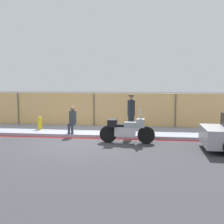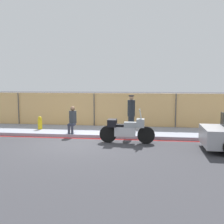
{
  "view_description": "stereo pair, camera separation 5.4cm",
  "coord_description": "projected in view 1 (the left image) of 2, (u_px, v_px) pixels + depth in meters",
  "views": [
    {
      "loc": [
        2.75,
        -10.37,
        2.52
      ],
      "look_at": [
        1.31,
        1.23,
        1.2
      ],
      "focal_mm": 42.0,
      "sensor_mm": 36.0,
      "label": 1
    },
    {
      "loc": [
        2.8,
        -10.36,
        2.52
      ],
      "look_at": [
        1.31,
        1.23,
        1.2
      ],
      "focal_mm": 42.0,
      "sensor_mm": 36.0,
      "label": 2
    }
  ],
  "objects": [
    {
      "name": "ground_plane",
      "position": [
        77.0,
        144.0,
        10.84
      ],
      "size": [
        120.0,
        120.0,
        0.0
      ],
      "primitive_type": "plane",
      "color": "#38383D"
    },
    {
      "name": "sidewalk",
      "position": [
        89.0,
        131.0,
        13.19
      ],
      "size": [
        32.57,
        2.59,
        0.15
      ],
      "color": "#8E93A3",
      "rests_on": "ground_plane"
    },
    {
      "name": "curb_paint_stripe",
      "position": [
        83.0,
        138.0,
        11.83
      ],
      "size": [
        32.57,
        0.18,
        0.01
      ],
      "color": "red",
      "rests_on": "ground_plane"
    },
    {
      "name": "storefront_fence",
      "position": [
        94.0,
        111.0,
        14.45
      ],
      "size": [
        30.94,
        0.17,
        1.94
      ],
      "color": "#E5B26B",
      "rests_on": "ground_plane"
    },
    {
      "name": "motorcycle",
      "position": [
        127.0,
        129.0,
        10.89
      ],
      "size": [
        2.3,
        0.51,
        1.45
      ],
      "rotation": [
        0.0,
        0.0,
        -0.01
      ],
      "color": "black",
      "rests_on": "ground_plane"
    },
    {
      "name": "officer_standing",
      "position": [
        131.0,
        113.0,
        12.41
      ],
      "size": [
        0.36,
        0.36,
        1.77
      ],
      "color": "#1E2328",
      "rests_on": "sidewalk"
    },
    {
      "name": "person_seated_on_curb",
      "position": [
        72.0,
        118.0,
        12.34
      ],
      "size": [
        0.35,
        0.64,
        1.25
      ],
      "color": "#2D3342",
      "rests_on": "sidewalk"
    },
    {
      "name": "fire_hydrant",
      "position": [
        40.0,
        123.0,
        13.29
      ],
      "size": [
        0.22,
        0.27,
        0.66
      ],
      "color": "gold",
      "rests_on": "sidewalk"
    }
  ]
}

